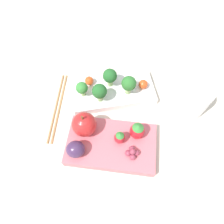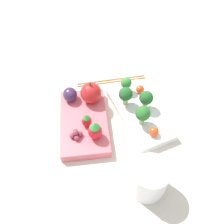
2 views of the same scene
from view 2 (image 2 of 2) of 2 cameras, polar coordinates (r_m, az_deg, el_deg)
ground_plane at (r=0.67m, az=0.52°, el=-2.25°), size 4.00×4.00×0.00m
bento_box_savoury at (r=0.68m, az=6.21°, el=-0.20°), size 0.23×0.13×0.02m
bento_box_fruit at (r=0.66m, az=-6.42°, el=-2.37°), size 0.22×0.15×0.03m
broccoli_floret_0 at (r=0.65m, az=7.80°, el=3.11°), size 0.04×0.04×0.06m
broccoli_floret_1 at (r=0.69m, az=3.25°, el=6.56°), size 0.03×0.03×0.05m
broccoli_floret_2 at (r=0.62m, az=7.05°, el=-0.45°), size 0.04×0.04×0.06m
broccoli_floret_3 at (r=0.66m, az=3.14°, el=4.01°), size 0.04×0.04×0.06m
cherry_tomato_0 at (r=0.71m, az=6.42°, el=5.21°), size 0.02×0.02×0.02m
cherry_tomato_1 at (r=0.62m, az=9.50°, el=-4.40°), size 0.02×0.02×0.02m
apple at (r=0.67m, az=-4.83°, el=4.42°), size 0.06×0.06×0.07m
strawberry_0 at (r=0.62m, az=-5.83°, el=-1.97°), size 0.03×0.03×0.04m
strawberry_1 at (r=0.60m, az=-3.88°, el=-4.31°), size 0.03×0.03×0.05m
plum at (r=0.68m, az=-9.58°, el=3.98°), size 0.04×0.04×0.04m
grape_cluster at (r=0.61m, az=-8.22°, el=-5.09°), size 0.03×0.03×0.02m
drinking_cup at (r=0.55m, az=8.54°, el=-14.95°), size 0.08×0.08×0.09m
chopsticks_pair at (r=0.77m, az=-0.05°, el=7.27°), size 0.04×0.21×0.01m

